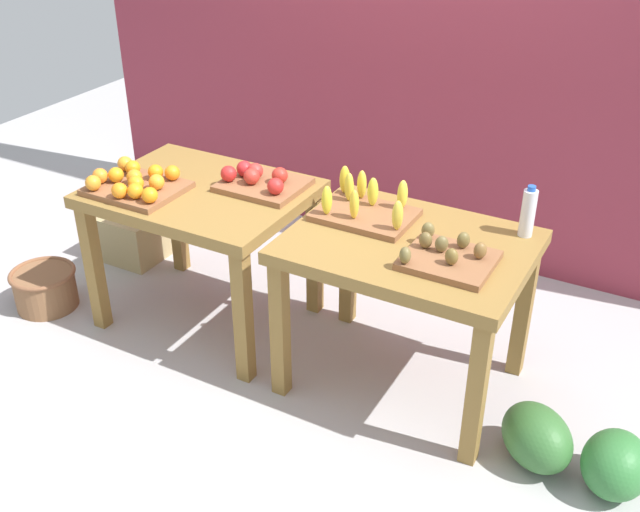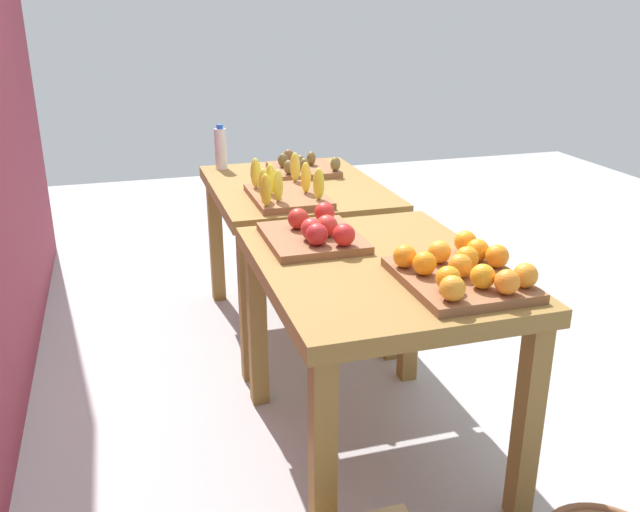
# 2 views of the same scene
# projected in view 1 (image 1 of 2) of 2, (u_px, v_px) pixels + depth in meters

# --- Properties ---
(ground_plane) EXTENTS (8.00, 8.00, 0.00)m
(ground_plane) POSITION_uv_depth(u_px,v_px,m) (300.00, 346.00, 3.87)
(ground_plane) COLOR #ABA9AA
(display_table_left) EXTENTS (1.04, 0.80, 0.77)m
(display_table_left) POSITION_uv_depth(u_px,v_px,m) (202.00, 209.00, 3.78)
(display_table_left) COLOR olive
(display_table_left) RESTS_ON ground_plane
(display_table_right) EXTENTS (1.04, 0.80, 0.77)m
(display_table_right) POSITION_uv_depth(u_px,v_px,m) (408.00, 263.00, 3.31)
(display_table_right) COLOR olive
(display_table_right) RESTS_ON ground_plane
(orange_bin) EXTENTS (0.46, 0.39, 0.11)m
(orange_bin) POSITION_uv_depth(u_px,v_px,m) (135.00, 183.00, 3.67)
(orange_bin) COLOR brown
(orange_bin) RESTS_ON display_table_left
(apple_bin) EXTENTS (0.41, 0.34, 0.11)m
(apple_bin) POSITION_uv_depth(u_px,v_px,m) (260.00, 181.00, 3.71)
(apple_bin) COLOR brown
(apple_bin) RESTS_ON display_table_left
(banana_crate) EXTENTS (0.45, 0.33, 0.17)m
(banana_crate) POSITION_uv_depth(u_px,v_px,m) (364.00, 207.00, 3.43)
(banana_crate) COLOR brown
(banana_crate) RESTS_ON display_table_right
(kiwi_bin) EXTENTS (0.36, 0.33, 0.10)m
(kiwi_bin) POSITION_uv_depth(u_px,v_px,m) (447.00, 256.00, 3.08)
(kiwi_bin) COLOR brown
(kiwi_bin) RESTS_ON display_table_right
(water_bottle) EXTENTS (0.06, 0.06, 0.24)m
(water_bottle) POSITION_uv_depth(u_px,v_px,m) (528.00, 213.00, 3.24)
(water_bottle) COLOR silver
(water_bottle) RESTS_ON display_table_right
(watermelon_pile) EXTENTS (0.67, 0.43, 0.27)m
(watermelon_pile) POSITION_uv_depth(u_px,v_px,m) (574.00, 450.00, 3.05)
(watermelon_pile) COLOR #317536
(watermelon_pile) RESTS_ON ground_plane
(wicker_basket) EXTENTS (0.36, 0.36, 0.22)m
(wicker_basket) POSITION_uv_depth(u_px,v_px,m) (45.00, 288.00, 4.14)
(wicker_basket) COLOR brown
(wicker_basket) RESTS_ON ground_plane
(cardboard_produce_box) EXTENTS (0.40, 0.30, 0.29)m
(cardboard_produce_box) POSITION_uv_depth(u_px,v_px,m) (130.00, 236.00, 4.60)
(cardboard_produce_box) COLOR tan
(cardboard_produce_box) RESTS_ON ground_plane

